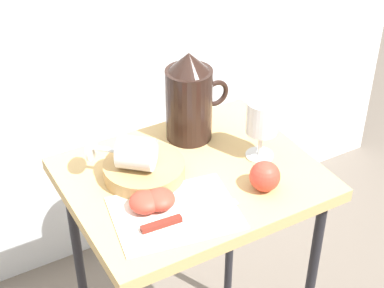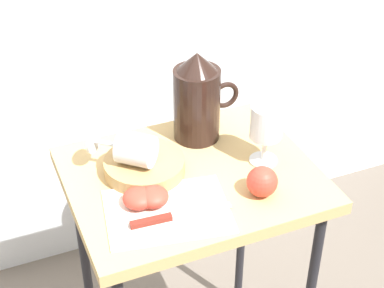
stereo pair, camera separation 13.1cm
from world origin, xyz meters
TOP-DOWN VIEW (x-y plane):
  - table at (0.00, 0.00)m, footprint 0.54×0.44m
  - linen_napkin at (-0.09, -0.10)m, footprint 0.28×0.23m
  - basket_tray at (-0.09, 0.04)m, footprint 0.18×0.18m
  - pitcher at (0.07, 0.13)m, footprint 0.16×0.11m
  - wine_glass_upright at (0.17, -0.02)m, footprint 0.07×0.07m
  - wine_glass_tipped_near at (-0.12, 0.04)m, footprint 0.15×0.14m
  - apple_half_left at (-0.14, -0.06)m, footprint 0.07×0.07m
  - apple_half_right at (-0.11, -0.07)m, footprint 0.07×0.07m
  - apple_whole at (0.11, -0.12)m, footprint 0.07×0.07m
  - knife at (-0.11, -0.12)m, footprint 0.21×0.03m

SIDE VIEW (x-z plane):
  - table at x=0.00m, z-range 0.28..1.01m
  - linen_napkin at x=-0.09m, z-range 0.73..0.73m
  - knife at x=-0.11m, z-range 0.73..0.74m
  - basket_tray at x=-0.09m, z-range 0.73..0.76m
  - apple_half_left at x=-0.14m, z-range 0.73..0.77m
  - apple_half_right at x=-0.11m, z-range 0.73..0.77m
  - apple_whole at x=0.11m, z-range 0.73..0.79m
  - wine_glass_tipped_near at x=-0.12m, z-range 0.76..0.83m
  - pitcher at x=0.07m, z-range 0.71..0.93m
  - wine_glass_upright at x=0.17m, z-range 0.75..0.90m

